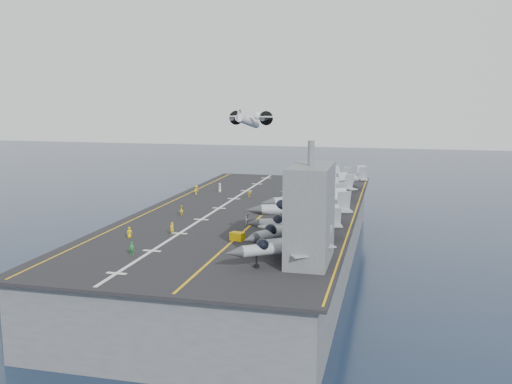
% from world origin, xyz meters
% --- Properties ---
extents(ground, '(500.00, 500.00, 0.00)m').
position_xyz_m(ground, '(0.00, 0.00, 0.00)').
color(ground, '#142135').
rests_on(ground, ground).
extents(hull, '(36.00, 90.00, 10.00)m').
position_xyz_m(hull, '(0.00, 0.00, 5.00)').
color(hull, '#56595E').
rests_on(hull, ground).
extents(flight_deck, '(38.00, 92.00, 0.40)m').
position_xyz_m(flight_deck, '(0.00, 0.00, 10.20)').
color(flight_deck, black).
rests_on(flight_deck, hull).
extents(foul_line, '(0.35, 90.00, 0.02)m').
position_xyz_m(foul_line, '(3.00, 0.00, 10.42)').
color(foul_line, gold).
rests_on(foul_line, flight_deck).
extents(landing_centerline, '(0.50, 90.00, 0.02)m').
position_xyz_m(landing_centerline, '(-6.00, 0.00, 10.42)').
color(landing_centerline, silver).
rests_on(landing_centerline, flight_deck).
extents(deck_edge_port, '(0.25, 90.00, 0.02)m').
position_xyz_m(deck_edge_port, '(-17.00, 0.00, 10.42)').
color(deck_edge_port, gold).
rests_on(deck_edge_port, flight_deck).
extents(deck_edge_stbd, '(0.25, 90.00, 0.02)m').
position_xyz_m(deck_edge_stbd, '(18.50, 0.00, 10.42)').
color(deck_edge_stbd, gold).
rests_on(deck_edge_stbd, flight_deck).
extents(island_superstructure, '(5.00, 10.00, 15.00)m').
position_xyz_m(island_superstructure, '(15.00, -30.00, 17.90)').
color(island_superstructure, '#56595E').
rests_on(island_superstructure, flight_deck).
extents(fighter_jet_0, '(16.15, 15.10, 4.67)m').
position_xyz_m(fighter_jet_0, '(12.30, -31.96, 12.73)').
color(fighter_jet_0, '#939AA3').
rests_on(fighter_jet_0, flight_deck).
extents(fighter_jet_1, '(15.33, 16.88, 4.88)m').
position_xyz_m(fighter_jet_1, '(10.92, -23.65, 12.84)').
color(fighter_jet_1, '#9BA4AA').
rests_on(fighter_jet_1, flight_deck).
extents(fighter_jet_2, '(15.53, 12.20, 4.76)m').
position_xyz_m(fighter_jet_2, '(11.89, -18.87, 12.78)').
color(fighter_jet_2, gray).
rests_on(fighter_jet_2, flight_deck).
extents(fighter_jet_3, '(19.04, 15.54, 5.71)m').
position_xyz_m(fighter_jet_3, '(11.39, -10.59, 13.25)').
color(fighter_jet_3, '#98A0A9').
rests_on(fighter_jet_3, flight_deck).
extents(fighter_jet_4, '(18.84, 17.57, 5.45)m').
position_xyz_m(fighter_jet_4, '(10.63, -1.65, 13.12)').
color(fighter_jet_4, '#98A1A7').
rests_on(fighter_jet_4, flight_deck).
extents(fighter_jet_5, '(18.58, 17.34, 5.37)m').
position_xyz_m(fighter_jet_5, '(11.31, 10.35, 13.09)').
color(fighter_jet_5, '#A3AAB3').
rests_on(fighter_jet_5, flight_deck).
extents(fighter_jet_6, '(18.14, 19.42, 5.61)m').
position_xyz_m(fighter_jet_6, '(10.65, 17.60, 13.21)').
color(fighter_jet_6, '#A3A9B2').
rests_on(fighter_jet_6, flight_deck).
extents(fighter_jet_7, '(16.26, 12.32, 5.11)m').
position_xyz_m(fighter_jet_7, '(12.98, 27.17, 12.96)').
color(fighter_jet_7, '#9FA7AE').
rests_on(fighter_jet_7, flight_deck).
extents(tow_cart_a, '(2.18, 1.71, 1.15)m').
position_xyz_m(tow_cart_a, '(3.50, -21.87, 10.98)').
color(tow_cart_a, '#ECBC07').
rests_on(tow_cart_a, flight_deck).
extents(tow_cart_b, '(2.19, 1.44, 1.30)m').
position_xyz_m(tow_cart_b, '(5.76, -0.37, 11.05)').
color(tow_cart_b, gold).
rests_on(tow_cart_b, flight_deck).
extents(tow_cart_c, '(2.37, 1.65, 1.35)m').
position_xyz_m(tow_cart_c, '(6.29, 23.43, 11.07)').
color(tow_cart_c, gold).
rests_on(tow_cart_c, flight_deck).
extents(crew_0, '(1.15, 1.12, 1.61)m').
position_xyz_m(crew_0, '(-12.07, -24.13, 11.21)').
color(crew_0, '#D8C007').
rests_on(crew_0, flight_deck).
extents(crew_1, '(1.24, 1.37, 1.90)m').
position_xyz_m(crew_1, '(-6.76, -20.97, 11.35)').
color(crew_1, yellow).
rests_on(crew_1, flight_deck).
extents(crew_2, '(1.20, 1.30, 1.80)m').
position_xyz_m(crew_2, '(-10.27, -8.04, 11.30)').
color(crew_2, yellow).
rests_on(crew_2, flight_deck).
extents(crew_3, '(1.08, 1.30, 1.84)m').
position_xyz_m(crew_3, '(-15.01, 13.20, 11.32)').
color(crew_3, yellow).
rests_on(crew_3, flight_deck).
extents(crew_4, '(1.18, 1.05, 1.64)m').
position_xyz_m(crew_4, '(-3.35, 12.16, 11.22)').
color(crew_4, yellow).
rests_on(crew_4, flight_deck).
extents(crew_5, '(1.14, 1.36, 1.93)m').
position_xyz_m(crew_5, '(-11.08, 17.01, 11.37)').
color(crew_5, silver).
rests_on(crew_5, flight_deck).
extents(crew_6, '(1.14, 0.84, 1.74)m').
position_xyz_m(crew_6, '(-7.68, -32.44, 11.27)').
color(crew_6, '#1B812D').
rests_on(crew_6, flight_deck).
extents(crew_7, '(1.36, 1.32, 1.90)m').
position_xyz_m(crew_7, '(2.59, -12.31, 11.35)').
color(crew_7, silver).
rests_on(crew_7, flight_deck).
extents(transport_plane, '(23.48, 17.18, 5.22)m').
position_xyz_m(transport_plane, '(-14.87, 56.14, 23.80)').
color(transport_plane, white).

